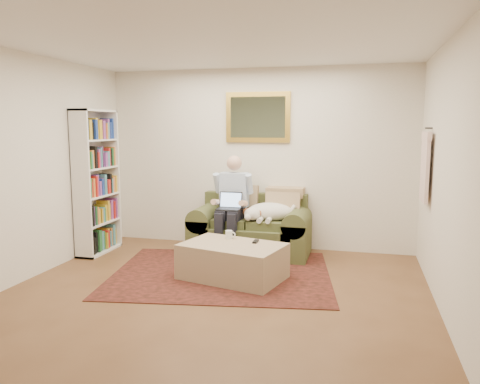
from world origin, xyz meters
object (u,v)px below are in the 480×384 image
at_px(sofa, 251,234).
at_px(coffee_mug, 229,235).
at_px(laptop, 230,205).
at_px(seated_man, 231,206).
at_px(bookshelf, 97,182).
at_px(sleeping_dog, 270,212).
at_px(ottoman, 233,261).

distance_m(sofa, coffee_mug, 0.91).
xyz_separation_m(sofa, laptop, (-0.24, -0.21, 0.44)).
height_order(seated_man, bookshelf, bookshelf).
bearing_deg(laptop, sleeping_dog, 13.64).
bearing_deg(seated_man, ottoman, -73.46).
height_order(sofa, ottoman, sofa).
bearing_deg(ottoman, seated_man, 106.54).
distance_m(seated_man, bookshelf, 1.92).
bearing_deg(laptop, bookshelf, -172.65).
height_order(seated_man, coffee_mug, seated_man).
height_order(sleeping_dog, bookshelf, bookshelf).
relative_size(coffee_mug, bookshelf, 0.05).
distance_m(sofa, bookshelf, 2.27).
bearing_deg(coffee_mug, bookshelf, 168.05).
distance_m(laptop, ottoman, 1.09).
bearing_deg(sleeping_dog, seated_man, -172.87).
height_order(laptop, coffee_mug, laptop).
height_order(sofa, seated_man, seated_man).
height_order(sofa, sleeping_dog, sofa).
xyz_separation_m(sofa, coffee_mug, (-0.07, -0.89, 0.18)).
xyz_separation_m(sleeping_dog, coffee_mug, (-0.36, -0.80, -0.16)).
bearing_deg(sleeping_dog, bookshelf, -171.22).
bearing_deg(ottoman, sleeping_dog, 76.90).
distance_m(sofa, ottoman, 1.14).
relative_size(sofa, sleeping_dog, 2.43).
distance_m(ottoman, bookshelf, 2.40).
bearing_deg(bookshelf, sleeping_dog, 8.78).
xyz_separation_m(sleeping_dog, bookshelf, (-2.40, -0.37, 0.38)).
bearing_deg(coffee_mug, ottoman, -65.32).
xyz_separation_m(seated_man, laptop, (-0.00, -0.06, 0.03)).
bearing_deg(coffee_mug, laptop, 104.84).
relative_size(seated_man, sleeping_dog, 2.04).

